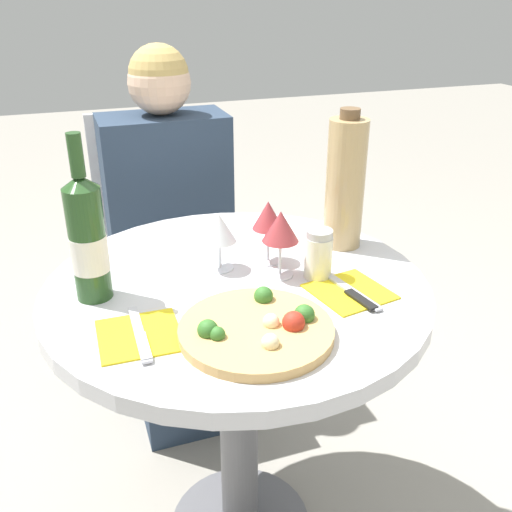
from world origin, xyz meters
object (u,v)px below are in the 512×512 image
(dining_table, at_px, (237,343))
(pizza_large, at_px, (258,329))
(wine_bottle, at_px, (88,239))
(tall_carafe, at_px, (345,183))
(chair_behind_diner, at_px, (168,260))
(seated_diner, at_px, (176,262))

(dining_table, bearing_deg, pizza_large, -96.50)
(pizza_large, bearing_deg, dining_table, 83.50)
(pizza_large, relative_size, wine_bottle, 0.84)
(tall_carafe, bearing_deg, chair_behind_diner, 116.20)
(dining_table, height_order, chair_behind_diner, chair_behind_diner)
(tall_carafe, bearing_deg, seated_diner, 122.79)
(pizza_large, bearing_deg, chair_behind_diner, 89.59)
(seated_diner, relative_size, pizza_large, 4.17)
(tall_carafe, bearing_deg, wine_bottle, -173.55)
(chair_behind_diner, xyz_separation_m, tall_carafe, (0.32, -0.66, 0.46))
(dining_table, distance_m, wine_bottle, 0.41)
(chair_behind_diner, height_order, pizza_large, chair_behind_diner)
(pizza_large, relative_size, tall_carafe, 0.86)
(chair_behind_diner, bearing_deg, tall_carafe, 116.20)
(chair_behind_diner, relative_size, tall_carafe, 2.90)
(tall_carafe, bearing_deg, dining_table, -160.94)
(seated_diner, xyz_separation_m, pizza_large, (-0.01, -0.82, 0.25))
(dining_table, distance_m, pizza_large, 0.27)
(chair_behind_diner, distance_m, pizza_large, 1.02)
(dining_table, bearing_deg, seated_diner, 91.57)
(chair_behind_diner, relative_size, seated_diner, 0.81)
(dining_table, relative_size, seated_diner, 0.70)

